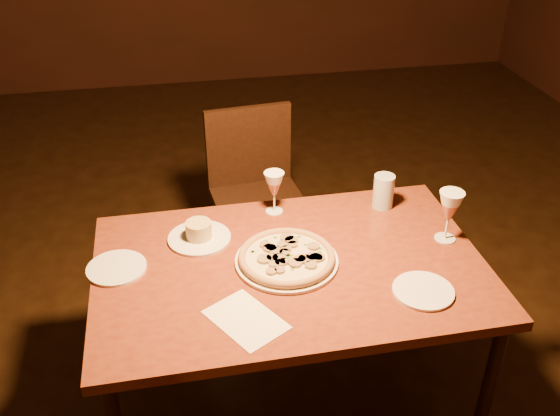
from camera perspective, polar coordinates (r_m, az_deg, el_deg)
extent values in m
plane|color=#331F11|center=(2.66, -4.48, -15.44)|extent=(7.00, 7.00, 0.00)
cube|color=brown|center=(2.10, 0.94, -5.54)|extent=(1.30, 0.84, 0.04)
cylinder|color=black|center=(2.58, -14.00, -8.28)|extent=(0.05, 0.05, 0.66)
cylinder|color=black|center=(2.26, 18.35, -15.99)|extent=(0.05, 0.05, 0.66)
cylinder|color=black|center=(2.73, 11.56, -5.25)|extent=(0.05, 0.05, 0.66)
cube|color=black|center=(2.90, -1.85, 0.37)|extent=(0.45, 0.45, 0.04)
cube|color=black|center=(2.96, -2.89, 5.74)|extent=(0.41, 0.07, 0.39)
cylinder|color=black|center=(2.86, -4.11, -5.67)|extent=(0.03, 0.03, 0.42)
cylinder|color=black|center=(3.13, -5.49, -2.13)|extent=(0.03, 0.03, 0.42)
cylinder|color=black|center=(2.93, 2.19, -4.56)|extent=(0.03, 0.03, 0.42)
cylinder|color=black|center=(3.19, 0.30, -1.19)|extent=(0.03, 0.03, 0.42)
cylinder|color=white|center=(2.09, 0.61, -4.86)|extent=(0.35, 0.35, 0.01)
cylinder|color=beige|center=(2.08, 0.61, -4.59)|extent=(0.31, 0.31, 0.01)
torus|color=tan|center=(2.08, 0.61, -4.45)|extent=(0.32, 0.32, 0.03)
cylinder|color=white|center=(2.22, -7.38, -2.74)|extent=(0.22, 0.22, 0.01)
cylinder|color=tan|center=(2.20, -7.45, -1.99)|extent=(0.09, 0.09, 0.06)
cylinder|color=#B6BFC7|center=(2.39, 9.44, 1.52)|extent=(0.08, 0.08, 0.13)
cylinder|color=white|center=(2.13, -14.72, -5.32)|extent=(0.20, 0.20, 0.01)
cylinder|color=white|center=(2.02, 12.97, -7.39)|extent=(0.19, 0.19, 0.01)
cube|color=white|center=(1.88, -3.13, -10.15)|extent=(0.26, 0.28, 0.00)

